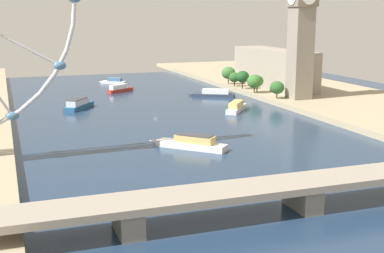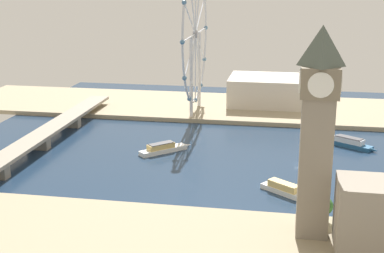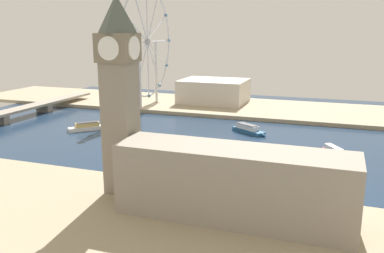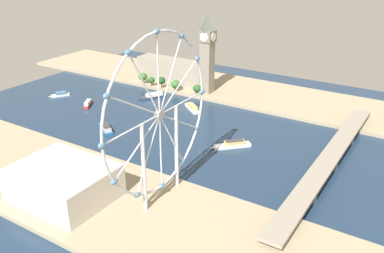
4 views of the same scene
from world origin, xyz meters
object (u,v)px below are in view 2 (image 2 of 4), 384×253
at_px(river_bridge, 38,138).
at_px(tour_boat_4, 286,190).
at_px(ferris_wheel, 195,36).
at_px(riverside_hall, 269,90).
at_px(clock_tower, 317,130).
at_px(tour_boat_2, 163,148).
at_px(tour_boat_5, 351,143).

relative_size(river_bridge, tour_boat_4, 8.11).
xyz_separation_m(ferris_wheel, riverside_hall, (33.02, -52.19, -44.75)).
relative_size(clock_tower, tour_boat_2, 2.92).
relative_size(clock_tower, tour_boat_4, 2.96).
distance_m(clock_tower, tour_boat_5, 138.74).
height_order(river_bridge, tour_boat_5, river_bridge).
relative_size(riverside_hall, tour_boat_5, 2.16).
relative_size(tour_boat_2, tour_boat_5, 0.99).
relative_size(clock_tower, riverside_hall, 1.34).
bearing_deg(tour_boat_2, riverside_hall, 21.21).
xyz_separation_m(clock_tower, river_bridge, (92.38, 157.11, -38.52)).
height_order(riverside_hall, river_bridge, riverside_hall).
distance_m(tour_boat_2, tour_boat_4, 89.35).
bearing_deg(river_bridge, riverside_hall, -44.55).
distance_m(clock_tower, tour_boat_4, 63.90).
height_order(clock_tower, riverside_hall, clock_tower).
distance_m(clock_tower, riverside_hall, 228.25).
bearing_deg(clock_tower, tour_boat_4, 12.68).
relative_size(tour_boat_4, tour_boat_5, 0.98).
relative_size(ferris_wheel, river_bridge, 0.48).
relative_size(ferris_wheel, tour_boat_2, 3.84).
xyz_separation_m(clock_tower, ferris_wheel, (191.38, 79.36, 13.07)).
bearing_deg(tour_boat_5, clock_tower, -68.18).
bearing_deg(tour_boat_2, tour_boat_5, -29.63).
bearing_deg(clock_tower, riverside_hall, 6.90).
xyz_separation_m(ferris_wheel, tour_boat_5, (-62.16, -106.25, -55.81)).
bearing_deg(tour_boat_2, river_bridge, 140.13).
xyz_separation_m(river_bridge, tour_boat_4, (-46.25, -146.74, -4.48)).
bearing_deg(ferris_wheel, river_bridge, 141.86).
bearing_deg(tour_boat_4, tour_boat_2, -178.78).
bearing_deg(tour_boat_2, tour_boat_4, -81.43).
distance_m(ferris_wheel, tour_boat_2, 107.94).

